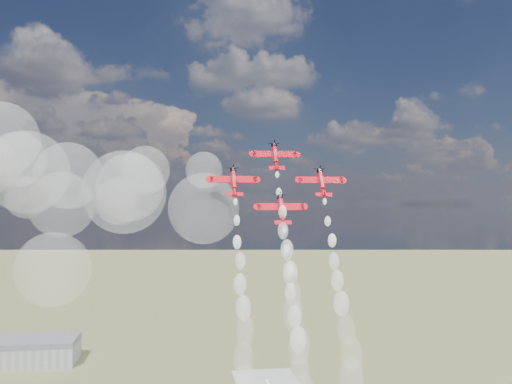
{
  "coord_description": "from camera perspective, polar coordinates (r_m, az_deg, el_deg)",
  "views": [
    {
      "loc": [
        -45.22,
        -124.02,
        84.27
      ],
      "look_at": [
        -23.02,
        17.86,
        87.54
      ],
      "focal_mm": 38.0,
      "sensor_mm": 36.0,
      "label": 1
    }
  ],
  "objects": [
    {
      "name": "hangar",
      "position": [
        322.6,
        -22.84,
        -15.15
      ],
      "size": [
        50.0,
        28.0,
        13.0
      ],
      "color": "gray",
      "rests_on": "ground"
    },
    {
      "name": "plane_lead",
      "position": [
        149.22,
        2.04,
        3.82
      ],
      "size": [
        12.48,
        6.67,
        8.1
      ],
      "rotation": [
        1.05,
        0.0,
        0.0
      ],
      "color": "red",
      "rests_on": "ground"
    },
    {
      "name": "plane_left",
      "position": [
        142.81,
        -2.35,
        1.13
      ],
      "size": [
        12.48,
        6.67,
        8.1
      ],
      "rotation": [
        1.05,
        0.0,
        0.0
      ],
      "color": "red",
      "rests_on": "ground"
    },
    {
      "name": "plane_right",
      "position": [
        147.46,
        6.92,
        1.06
      ],
      "size": [
        12.48,
        6.67,
        8.1
      ],
      "rotation": [
        1.05,
        0.0,
        0.0
      ],
      "color": "red",
      "rests_on": "ground"
    },
    {
      "name": "plane_slot",
      "position": [
        140.45,
        2.69,
        -1.79
      ],
      "size": [
        12.48,
        6.67,
        8.1
      ],
      "rotation": [
        1.05,
        0.0,
        0.0
      ],
      "color": "red",
      "rests_on": "ground"
    },
    {
      "name": "smoke_trail_lead",
      "position": [
        129.99,
        3.94,
        -11.67
      ],
      "size": [
        5.57,
        25.58,
        42.93
      ],
      "color": "white",
      "rests_on": "plane_lead"
    },
    {
      "name": "smoke_trail_left",
      "position": [
        125.48,
        -1.3,
        -15.42
      ],
      "size": [
        5.28,
        26.2,
        42.41
      ],
      "color": "white",
      "rests_on": "plane_left"
    },
    {
      "name": "smoke_trail_right",
      "position": [
        130.97,
        9.54,
        -14.79
      ],
      "size": [
        5.81,
        25.4,
        42.24
      ],
      "color": "white",
      "rests_on": "plane_right"
    },
    {
      "name": "smoke_trail_slot",
      "position": [
        125.77,
        4.85,
        -18.8
      ],
      "size": [
        5.14,
        25.56,
        42.79
      ],
      "color": "white",
      "rests_on": "plane_slot"
    },
    {
      "name": "drifted_smoke_cloud",
      "position": [
        149.46,
        -17.29,
        0.29
      ],
      "size": [
        72.12,
        36.03,
        52.09
      ],
      "color": "white",
      "rests_on": "ground"
    }
  ]
}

